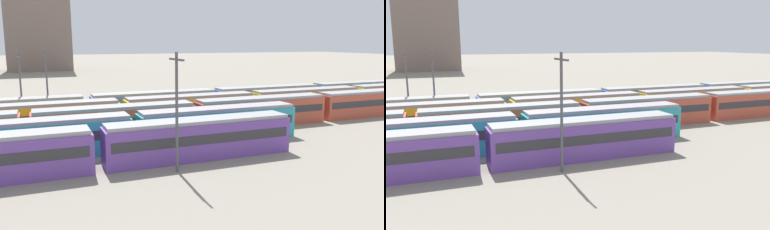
# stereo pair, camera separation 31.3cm
# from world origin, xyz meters

# --- Properties ---
(train_track_1) EXTENTS (55.80, 3.06, 3.75)m
(train_track_1) POSITION_xyz_m (11.67, 5.20, 1.90)
(train_track_1) COLOR teal
(train_track_1) RESTS_ON ground_plane
(train_track_2) EXTENTS (112.50, 3.06, 3.75)m
(train_track_2) POSITION_xyz_m (48.73, 10.40, 1.90)
(train_track_2) COLOR #BC4C38
(train_track_2) RESTS_ON ground_plane
(train_track_3) EXTENTS (112.50, 3.06, 3.75)m
(train_track_3) POSITION_xyz_m (40.98, 15.60, 1.90)
(train_track_3) COLOR yellow
(train_track_3) RESTS_ON ground_plane
(train_track_4) EXTENTS (112.50, 3.06, 3.75)m
(train_track_4) POSITION_xyz_m (37.42, 20.80, 1.90)
(train_track_4) COLOR #4C70BC
(train_track_4) RESTS_ON ground_plane
(catenary_pole_1) EXTENTS (0.24, 3.20, 9.42)m
(catenary_pole_1) POSITION_xyz_m (10.37, 23.53, 5.25)
(catenary_pole_1) COLOR #4C4C51
(catenary_pole_1) RESTS_ON ground_plane
(catenary_pole_2) EXTENTS (0.24, 3.20, 9.99)m
(catenary_pole_2) POSITION_xyz_m (22.75, -3.06, 5.54)
(catenary_pole_2) COLOR #4C4C51
(catenary_pole_2) RESTS_ON ground_plane
(catenary_pole_3) EXTENTS (0.24, 3.20, 9.63)m
(catenary_pole_3) POSITION_xyz_m (13.69, 24.05, 5.36)
(catenary_pole_3) COLOR #4C4C51
(catenary_pole_3) RESTS_ON ground_plane
(distant_building_2) EXTENTS (22.65, 17.08, 39.72)m
(distant_building_2) POSITION_xyz_m (14.83, 128.31, 19.86)
(distant_building_2) COLOR #7A665B
(distant_building_2) RESTS_ON ground_plane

